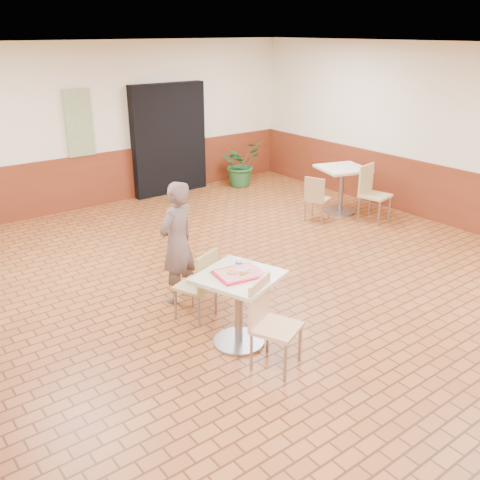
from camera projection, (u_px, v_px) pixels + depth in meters
room_shell at (290, 181)px, 6.33m from camera, size 8.01×10.01×3.01m
wainscot_band at (287, 258)px, 6.70m from camera, size 8.00×10.00×1.00m
corridor_doorway at (169, 139)px, 10.76m from camera, size 1.60×0.22×2.20m
promo_poster at (79, 123)px, 9.60m from camera, size 0.50×0.03×1.20m
main_table at (239, 298)px, 5.62m from camera, size 0.77×0.77×0.82m
chair_main_front at (270, 319)px, 5.27m from camera, size 0.56×0.56×0.93m
chair_main_back at (200, 282)px, 6.13m from camera, size 0.51×0.51×0.86m
customer at (177, 243)px, 6.48m from camera, size 0.65×0.53×1.53m
serving_tray at (239, 274)px, 5.51m from camera, size 0.48×0.37×0.03m
ring_donut at (231, 271)px, 5.49m from camera, size 0.12×0.12×0.03m
long_john_donut at (244, 271)px, 5.48m from camera, size 0.15×0.11×0.04m
paper_cup at (239, 263)px, 5.62m from camera, size 0.08×0.08×0.09m
second_table at (342, 182)px, 9.75m from camera, size 0.80×0.80×0.85m
chair_second_left at (316, 196)px, 9.34m from camera, size 0.48×0.48×0.81m
chair_second_front at (371, 190)px, 9.34m from camera, size 0.53×0.53×0.99m
potted_plant at (241, 164)px, 11.45m from camera, size 0.97×0.88×0.96m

